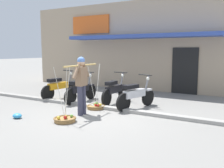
{
  "coord_description": "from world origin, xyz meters",
  "views": [
    {
      "loc": [
        3.88,
        -5.86,
        1.86
      ],
      "look_at": [
        0.24,
        0.6,
        0.85
      ],
      "focal_mm": 39.0,
      "sensor_mm": 36.0,
      "label": 1
    }
  ],
  "objects": [
    {
      "name": "fruit_vendor",
      "position": [
        -0.31,
        -0.22,
        0.98
      ],
      "size": [
        0.22,
        1.64,
        1.7
      ],
      "color": "#38384C",
      "rests_on": "ground"
    },
    {
      "name": "motorcycle_third_in_row",
      "position": [
        -0.26,
        1.68,
        0.45
      ],
      "size": [
        0.54,
        1.82,
        1.09
      ],
      "color": "black",
      "rests_on": "ground"
    },
    {
      "name": "motorcycle_nearest_shop",
      "position": [
        -2.56,
        1.36,
        0.45
      ],
      "size": [
        0.54,
        1.82,
        1.09
      ],
      "color": "black",
      "rests_on": "ground"
    },
    {
      "name": "sidewalk_curb",
      "position": [
        0.0,
        0.7,
        0.05
      ],
      "size": [
        20.0,
        0.24,
        0.1
      ],
      "primitive_type": "cube",
      "color": "gray",
      "rests_on": "ground"
    },
    {
      "name": "fruit_basket_left_side",
      "position": [
        -0.35,
        0.6,
        0.08
      ],
      "size": [
        0.6,
        0.6,
        1.45
      ],
      "color": "#9E7542",
      "rests_on": "ground"
    },
    {
      "name": "storefront_building",
      "position": [
        -0.47,
        7.33,
        2.1
      ],
      "size": [
        13.0,
        6.0,
        4.2
      ],
      "color": "tan",
      "rests_on": "ground"
    },
    {
      "name": "fruit_basket_right_side",
      "position": [
        -0.27,
        -1.04,
        0.08
      ],
      "size": [
        0.6,
        0.6,
        1.45
      ],
      "color": "#9E7542",
      "rests_on": "ground"
    },
    {
      "name": "motorcycle_end_of_row",
      "position": [
        0.77,
        1.23,
        0.45
      ],
      "size": [
        0.67,
        1.77,
        1.09
      ],
      "color": "black",
      "rests_on": "ground"
    },
    {
      "name": "plastic_litter_bag",
      "position": [
        -1.65,
        -1.42,
        0.07
      ],
      "size": [
        0.28,
        0.22,
        0.14
      ],
      "primitive_type": "ellipsoid",
      "color": "#3393D1",
      "rests_on": "ground"
    },
    {
      "name": "motorcycle_second_in_row",
      "position": [
        -1.4,
        1.19,
        0.45
      ],
      "size": [
        0.54,
        1.82,
        1.09
      ],
      "color": "black",
      "rests_on": "ground"
    },
    {
      "name": "ground_plane",
      "position": [
        0.0,
        0.0,
        0.0
      ],
      "size": [
        90.0,
        90.0,
        0.0
      ],
      "primitive_type": "plane",
      "color": "gray"
    }
  ]
}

